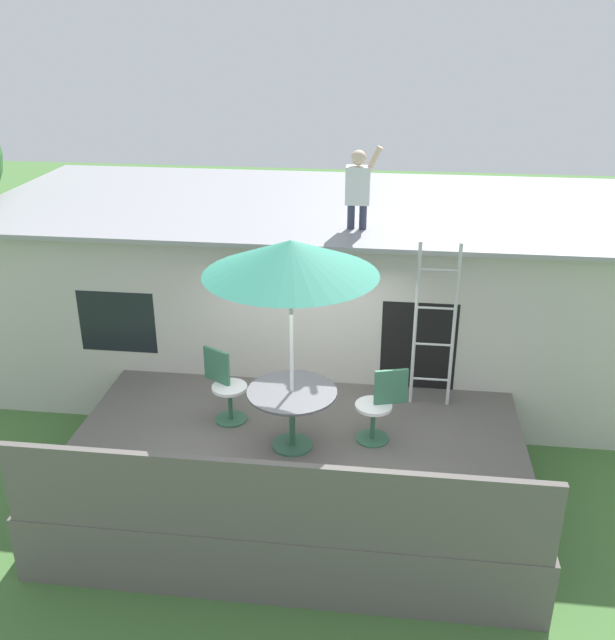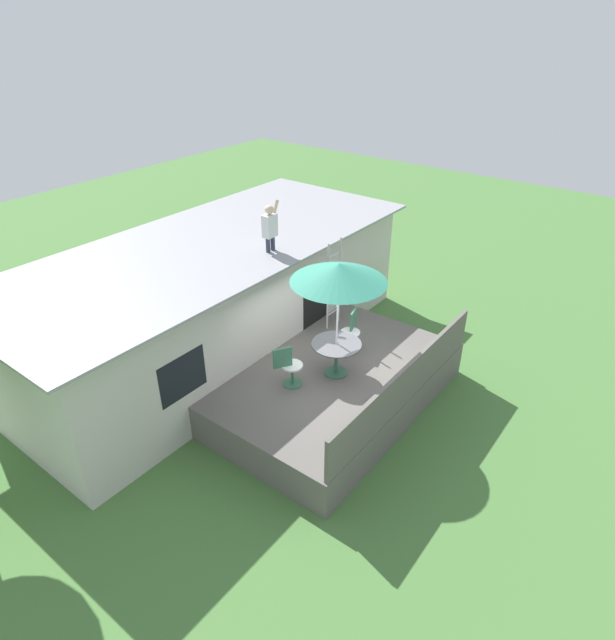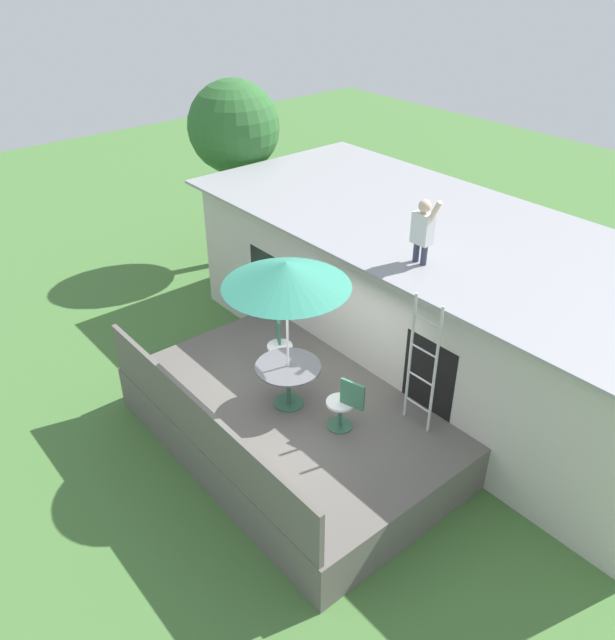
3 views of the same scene
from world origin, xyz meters
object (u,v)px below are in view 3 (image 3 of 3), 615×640
at_px(patio_chair_left, 279,344).
at_px(backyard_tree, 234,128).
at_px(patio_chair_right, 345,404).
at_px(step_ladder, 422,365).
at_px(patio_umbrella, 286,274).
at_px(person_figure, 423,227).
at_px(patio_table, 288,374).

relative_size(patio_chair_left, backyard_tree, 0.20).
bearing_deg(patio_chair_left, patio_chair_right, 22.63).
distance_m(step_ladder, backyard_tree, 8.29).
height_order(patio_chair_left, patio_chair_right, same).
bearing_deg(patio_chair_right, patio_umbrella, 0.00).
relative_size(step_ladder, person_figure, 1.98).
bearing_deg(patio_table, person_figure, 75.40).
relative_size(patio_umbrella, backyard_tree, 0.56).
height_order(patio_table, person_figure, person_figure).
distance_m(patio_chair_left, backyard_tree, 6.39).
height_order(patio_umbrella, patio_chair_right, patio_umbrella).
relative_size(patio_table, step_ladder, 0.47).
distance_m(patio_umbrella, backyard_tree, 7.09).
bearing_deg(patio_chair_right, patio_table, 0.00).
relative_size(patio_umbrella, patio_chair_left, 2.76).
bearing_deg(person_figure, patio_chair_right, -77.72).
bearing_deg(patio_umbrella, patio_chair_right, 15.80).
xyz_separation_m(patio_chair_right, backyard_tree, (-7.24, 3.08, 2.13)).
bearing_deg(step_ladder, patio_chair_left, -164.71).
distance_m(patio_table, patio_chair_right, 1.05).
xyz_separation_m(patio_chair_left, backyard_tree, (-5.32, 2.83, 2.13)).
xyz_separation_m(patio_table, backyard_tree, (-6.24, 3.36, 2.00)).
relative_size(patio_umbrella, step_ladder, 1.15).
xyz_separation_m(patio_chair_left, patio_chair_right, (1.92, -0.24, 0.00)).
xyz_separation_m(patio_table, patio_umbrella, (0.00, 0.00, 1.76)).
xyz_separation_m(patio_table, patio_chair_left, (-0.92, 0.53, -0.13)).
bearing_deg(person_figure, backyard_tree, 170.55).
distance_m(patio_table, step_ladder, 2.11).
height_order(patio_umbrella, step_ladder, patio_umbrella).
relative_size(patio_table, person_figure, 0.94).
xyz_separation_m(step_ladder, person_figure, (-1.05, 1.00, 1.55)).
bearing_deg(patio_table, patio_umbrella, 79.70).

